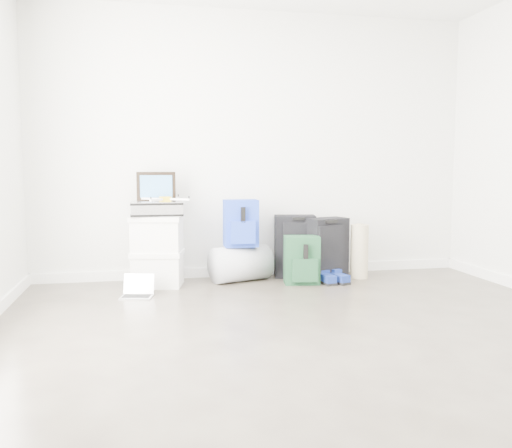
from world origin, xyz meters
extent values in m
plane|color=#362E27|center=(0.00, 0.00, 0.00)|extent=(5.00, 5.00, 0.00)
cube|color=silver|center=(0.00, 2.50, 1.35)|extent=(4.50, 0.02, 2.70)
cube|color=white|center=(0.00, 2.49, 0.05)|extent=(4.50, 0.02, 0.10)
cube|color=silver|center=(-1.02, 2.18, 0.15)|extent=(0.51, 0.44, 0.29)
cube|color=silver|center=(-1.02, 2.18, 0.31)|extent=(0.54, 0.47, 0.04)
cube|color=silver|center=(-1.02, 2.18, 0.48)|extent=(0.51, 0.44, 0.29)
cube|color=silver|center=(-1.02, 2.18, 0.65)|extent=(0.54, 0.47, 0.04)
cube|color=#B2B2B7|center=(-1.02, 2.18, 0.74)|extent=(0.47, 0.35, 0.14)
cube|color=black|center=(-1.02, 2.28, 0.95)|extent=(0.37, 0.08, 0.28)
cube|color=#2A6BAB|center=(-1.02, 2.26, 0.95)|extent=(0.30, 0.05, 0.21)
cube|color=gold|center=(-0.94, 2.16, 0.83)|extent=(0.11, 0.11, 0.05)
cube|color=white|center=(-0.87, 2.27, 0.83)|extent=(0.16, 0.23, 0.02)
cube|color=white|center=(-1.05, 2.23, 0.83)|extent=(0.23, 0.16, 0.02)
cube|color=white|center=(-1.01, 2.05, 0.83)|extent=(0.16, 0.23, 0.02)
cube|color=white|center=(-0.83, 2.09, 0.83)|extent=(0.23, 0.16, 0.02)
cylinder|color=gray|center=(-0.21, 2.23, 0.18)|extent=(0.65, 0.52, 0.35)
cube|color=#1840A2|center=(-0.21, 2.21, 0.58)|extent=(0.33, 0.20, 0.46)
cube|color=#1840A2|center=(-0.21, 2.10, 0.50)|extent=(0.24, 0.07, 0.22)
cube|color=black|center=(0.38, 2.33, 0.32)|extent=(0.45, 0.31, 0.64)
cube|color=black|center=(0.38, 2.20, 0.32)|extent=(0.31, 0.09, 0.51)
cube|color=black|center=(0.38, 2.20, 0.62)|extent=(0.13, 0.05, 0.03)
cube|color=#13351F|center=(0.36, 1.99, 0.23)|extent=(0.36, 0.24, 0.47)
cube|color=#13351F|center=(0.36, 1.88, 0.15)|extent=(0.25, 0.10, 0.22)
cube|color=black|center=(0.67, 2.17, 0.31)|extent=(0.44, 0.33, 0.62)
cube|color=black|center=(0.67, 2.04, 0.31)|extent=(0.29, 0.12, 0.50)
cube|color=black|center=(0.67, 2.04, 0.60)|extent=(0.14, 0.07, 0.03)
cube|color=black|center=(0.59, 1.96, 0.01)|extent=(0.15, 0.29, 0.03)
cube|color=navy|center=(0.59, 1.96, 0.06)|extent=(0.14, 0.28, 0.07)
cube|color=black|center=(0.71, 1.96, 0.01)|extent=(0.19, 0.29, 0.03)
cube|color=navy|center=(0.71, 1.96, 0.06)|extent=(0.18, 0.28, 0.07)
cylinder|color=tan|center=(1.01, 2.14, 0.27)|extent=(0.18, 0.18, 0.55)
cube|color=silver|center=(-1.21, 1.73, 0.01)|extent=(0.30, 0.24, 0.01)
cube|color=black|center=(-1.21, 1.73, 0.01)|extent=(0.25, 0.17, 0.00)
cube|color=black|center=(-1.19, 1.82, 0.10)|extent=(0.26, 0.07, 0.18)
camera|label=1|loc=(-1.11, -3.00, 1.13)|focal=38.00mm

